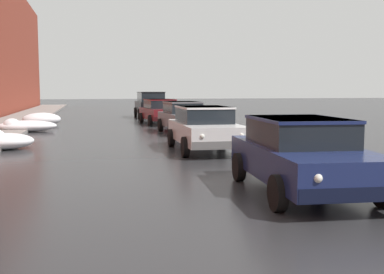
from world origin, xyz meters
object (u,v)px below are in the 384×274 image
at_px(sedan_grey_parked_kerbside_mid, 183,116).
at_px(sedan_maroon_parked_far_down_block, 160,111).
at_px(sedan_darkblue_approaching_near_lane, 301,153).
at_px(sedan_white_parked_kerbside_close, 205,127).
at_px(suv_black_queued_behind_truck, 151,104).

relative_size(sedan_grey_parked_kerbside_mid, sedan_maroon_parked_far_down_block, 0.92).
distance_m(sedan_darkblue_approaching_near_lane, sedan_white_parked_kerbside_close, 6.36).
height_order(sedan_maroon_parked_far_down_block, suv_black_queued_behind_truck, suv_black_queued_behind_truck).
xyz_separation_m(sedan_grey_parked_kerbside_mid, sedan_maroon_parked_far_down_block, (-0.19, 5.73, 0.00)).
relative_size(sedan_darkblue_approaching_near_lane, sedan_white_parked_kerbside_close, 1.00).
relative_size(sedan_darkblue_approaching_near_lane, suv_black_queued_behind_truck, 0.91).
height_order(sedan_darkblue_approaching_near_lane, sedan_maroon_parked_far_down_block, same).
height_order(sedan_white_parked_kerbside_close, suv_black_queued_behind_truck, suv_black_queued_behind_truck).
bearing_deg(sedan_white_parked_kerbside_close, sedan_maroon_parked_far_down_block, 88.34).
height_order(sedan_darkblue_approaching_near_lane, sedan_white_parked_kerbside_close, same).
distance_m(sedan_darkblue_approaching_near_lane, sedan_maroon_parked_far_down_block, 18.26).
relative_size(sedan_grey_parked_kerbside_mid, suv_black_queued_behind_truck, 0.85).
bearing_deg(sedan_darkblue_approaching_near_lane, sedan_grey_parked_kerbside_mid, 89.04).
bearing_deg(sedan_grey_parked_kerbside_mid, sedan_darkblue_approaching_near_lane, -90.96).
distance_m(sedan_white_parked_kerbside_close, sedan_grey_parked_kerbside_mid, 6.20).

